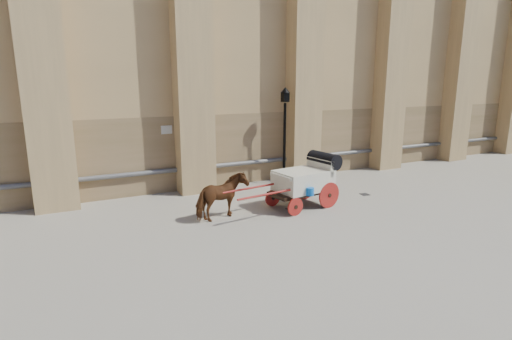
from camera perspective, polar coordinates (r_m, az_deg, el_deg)
ground at (r=13.40m, az=0.48°, el=-6.29°), size 90.00×90.00×0.00m
horse at (r=12.76m, az=-4.93°, el=-3.86°), size 1.89×1.26×1.47m
carriage at (r=14.10m, az=7.22°, el=-1.21°), size 4.33×1.67×1.85m
street_lamp at (r=16.91m, az=4.11°, el=5.28°), size 0.38×0.38×4.09m
drain_grate_near at (r=13.92m, az=5.10°, el=-5.58°), size 0.34×0.34×0.01m
drain_grate_far at (r=16.18m, az=15.27°, el=-3.37°), size 0.36×0.36×0.01m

